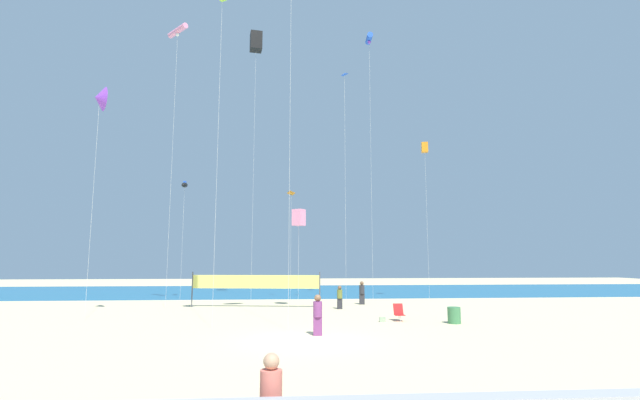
% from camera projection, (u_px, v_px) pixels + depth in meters
% --- Properties ---
extents(ground_plane, '(120.00, 120.00, 0.00)m').
position_uv_depth(ground_plane, '(305.00, 341.00, 17.89)').
color(ground_plane, beige).
extents(ocean_band, '(120.00, 20.00, 0.01)m').
position_uv_depth(ocean_band, '(293.00, 291.00, 46.60)').
color(ocean_band, '#1E6B99').
rests_on(ocean_band, ground).
extents(mother_figure, '(0.38, 0.38, 1.65)m').
position_uv_depth(mother_figure, '(271.00, 400.00, 7.49)').
color(mother_figure, '#19727A').
rests_on(mother_figure, ground).
extents(beachgoer_charcoal_shirt, '(0.38, 0.38, 1.66)m').
position_uv_depth(beachgoer_charcoal_shirt, '(362.00, 292.00, 32.63)').
color(beachgoer_charcoal_shirt, '#2D2D33').
rests_on(beachgoer_charcoal_shirt, ground).
extents(beachgoer_olive_shirt, '(0.35, 0.35, 1.52)m').
position_uv_depth(beachgoer_olive_shirt, '(340.00, 296.00, 29.54)').
color(beachgoer_olive_shirt, '#2D2D33').
rests_on(beachgoer_olive_shirt, ground).
extents(beachgoer_plum_shirt, '(0.39, 0.39, 1.73)m').
position_uv_depth(beachgoer_plum_shirt, '(318.00, 314.00, 19.24)').
color(beachgoer_plum_shirt, '#7A3872').
rests_on(beachgoer_plum_shirt, ground).
extents(folding_beach_chair, '(0.52, 0.65, 0.89)m').
position_uv_depth(folding_beach_chair, '(399.00, 312.00, 23.80)').
color(folding_beach_chair, red).
rests_on(folding_beach_chair, ground).
extents(trash_barrel, '(0.66, 0.66, 0.82)m').
position_uv_depth(trash_barrel, '(454.00, 315.00, 22.79)').
color(trash_barrel, '#3F7F4C').
rests_on(trash_barrel, ground).
extents(volleyball_net, '(8.82, 1.30, 2.40)m').
position_uv_depth(volleyball_net, '(256.00, 283.00, 30.58)').
color(volleyball_net, '#4C4C51').
rests_on(volleyball_net, ground).
extents(beach_handbag, '(0.30, 0.15, 0.24)m').
position_uv_depth(beach_handbag, '(382.00, 319.00, 23.36)').
color(beach_handbag, '#99B28C').
rests_on(beach_handbag, ground).
extents(kite_pink_box, '(0.98, 0.98, 6.67)m').
position_uv_depth(kite_pink_box, '(299.00, 218.00, 30.70)').
color(kite_pink_box, silver).
rests_on(kite_pink_box, ground).
extents(kite_black_inflatable, '(0.43, 1.28, 9.73)m').
position_uv_depth(kite_black_inflatable, '(185.00, 185.00, 37.11)').
color(kite_black_inflatable, silver).
rests_on(kite_black_inflatable, ground).
extents(kite_blue_diamond, '(0.57, 0.57, 17.27)m').
position_uv_depth(kite_blue_diamond, '(344.00, 83.00, 33.58)').
color(kite_blue_diamond, silver).
rests_on(kite_blue_diamond, ground).
extents(kite_pink_tube, '(1.76, 1.86, 19.80)m').
position_uv_depth(kite_pink_tube, '(178.00, 32.00, 32.14)').
color(kite_pink_tube, silver).
rests_on(kite_pink_tube, ground).
extents(kite_black_box, '(1.14, 1.14, 22.51)m').
position_uv_depth(kite_black_box, '(256.00, 42.00, 38.15)').
color(kite_black_box, silver).
rests_on(kite_black_box, ground).
extents(kite_orange_box, '(0.63, 0.63, 12.95)m').
position_uv_depth(kite_orange_box, '(425.00, 148.00, 37.29)').
color(kite_orange_box, silver).
rests_on(kite_orange_box, ground).
extents(kite_orange_diamond, '(0.72, 0.72, 9.07)m').
position_uv_depth(kite_orange_diamond, '(291.00, 194.00, 37.83)').
color(kite_orange_diamond, silver).
rests_on(kite_orange_diamond, ground).
extents(kite_violet_delta, '(1.22, 1.45, 13.12)m').
position_uv_depth(kite_violet_delta, '(100.00, 98.00, 25.55)').
color(kite_violet_delta, silver).
rests_on(kite_violet_delta, ground).
extents(kite_blue_tube, '(0.54, 1.36, 22.21)m').
position_uv_depth(kite_blue_tube, '(369.00, 40.00, 38.07)').
color(kite_blue_tube, silver).
rests_on(kite_blue_tube, ground).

